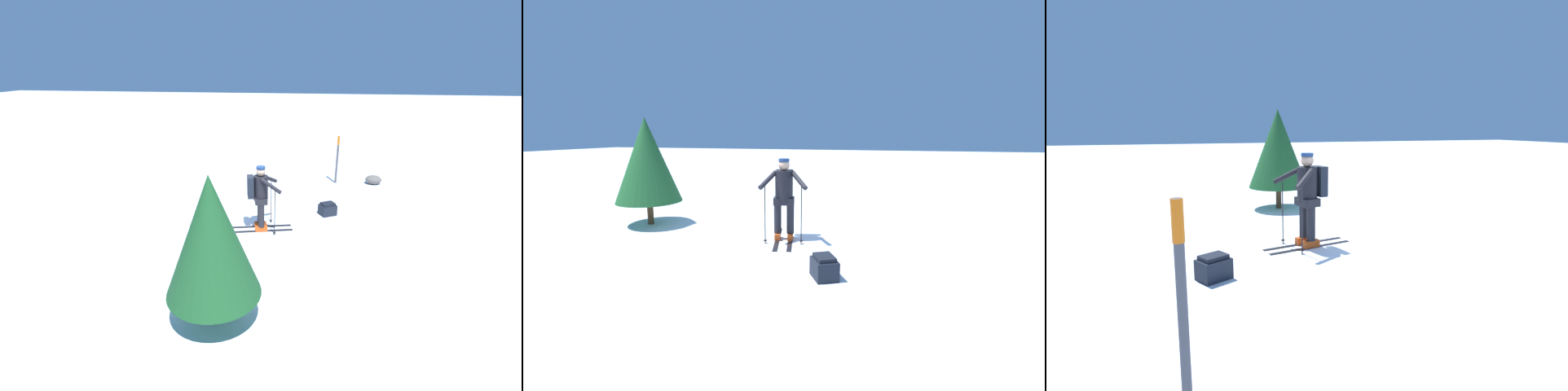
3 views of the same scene
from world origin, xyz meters
The scene contains 5 objects.
ground_plane centered at (0.00, 0.00, 0.00)m, with size 80.00×80.00×0.00m, color white.
skier centered at (-0.68, -0.20, 0.94)m, with size 1.61×0.92×1.63m.
dropped_backpack centered at (-2.39, -1.31, 0.17)m, with size 0.53×0.49×0.35m.
trail_marker centered at (-2.79, -4.07, 0.95)m, with size 0.08×0.08×1.64m.
pine_tree centered at (-0.42, 3.16, 1.51)m, with size 1.49×1.49×2.48m.
Camera 3 is at (-2.76, -6.78, 2.10)m, focal length 28.00 mm.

